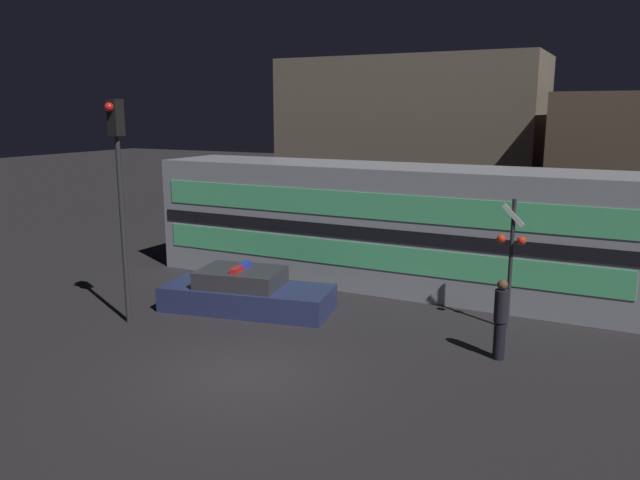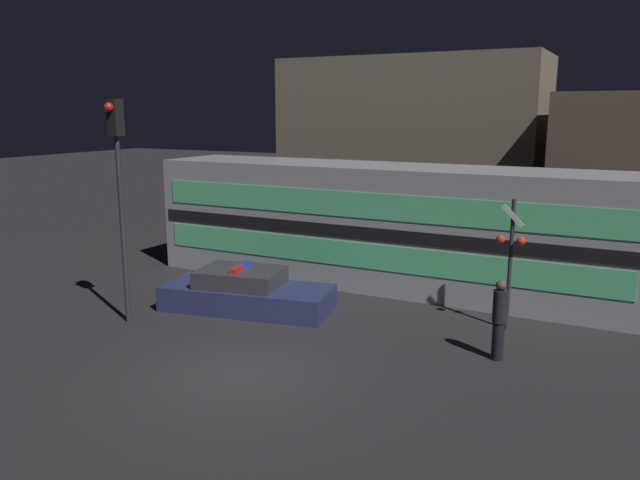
{
  "view_description": "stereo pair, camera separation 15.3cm",
  "coord_description": "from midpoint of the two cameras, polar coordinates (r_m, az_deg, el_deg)",
  "views": [
    {
      "loc": [
        7.06,
        -10.26,
        5.49
      ],
      "look_at": [
        -1.19,
        5.89,
        1.71
      ],
      "focal_mm": 35.0,
      "sensor_mm": 36.0,
      "label": 1
    },
    {
      "loc": [
        7.19,
        -10.19,
        5.49
      ],
      "look_at": [
        -1.19,
        5.89,
        1.71
      ],
      "focal_mm": 35.0,
      "sensor_mm": 36.0,
      "label": 2
    }
  ],
  "objects": [
    {
      "name": "ground_plane",
      "position": [
        13.62,
        -6.86,
        -12.1
      ],
      "size": [
        120.0,
        120.0,
        0.0
      ],
      "primitive_type": "plane",
      "color": "#262326"
    },
    {
      "name": "train",
      "position": [
        19.94,
        6.09,
        1.34
      ],
      "size": [
        15.37,
        3.0,
        3.81
      ],
      "color": "#999EA5",
      "rests_on": "ground_plane"
    },
    {
      "name": "police_car",
      "position": [
        17.63,
        -6.55,
        -4.84
      ],
      "size": [
        4.97,
        2.69,
        1.28
      ],
      "rotation": [
        0.0,
        0.0,
        0.19
      ],
      "color": "navy",
      "rests_on": "ground_plane"
    },
    {
      "name": "pedestrian",
      "position": [
        14.53,
        16.35,
        -6.95
      ],
      "size": [
        0.31,
        0.31,
        1.85
      ],
      "color": "black",
      "rests_on": "ground_plane"
    },
    {
      "name": "crossing_signal_near",
      "position": [
        16.28,
        17.27,
        -1.24
      ],
      "size": [
        0.72,
        0.28,
        3.35
      ],
      "color": "#2D2D33",
      "rests_on": "ground_plane"
    },
    {
      "name": "traffic_light_corner",
      "position": [
        16.59,
        -17.7,
        6.19
      ],
      "size": [
        0.3,
        0.46,
        5.77
      ],
      "color": "#2D2D33",
      "rests_on": "ground_plane"
    },
    {
      "name": "building_left",
      "position": [
        28.23,
        8.47,
        8.33
      ],
      "size": [
        11.23,
        4.54,
        7.72
      ],
      "color": "#726656",
      "rests_on": "ground_plane"
    }
  ]
}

